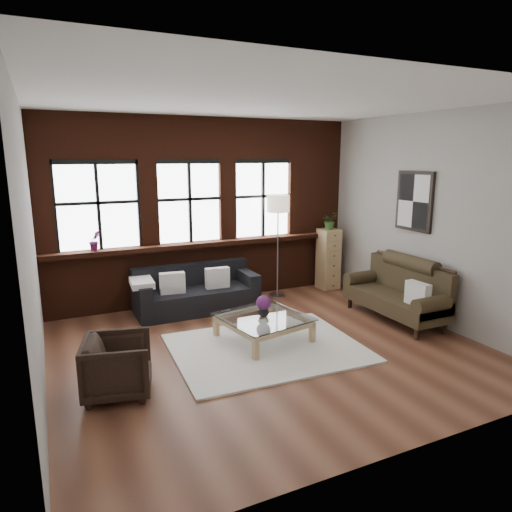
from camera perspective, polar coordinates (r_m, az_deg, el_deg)
name	(u,v)px	position (r m, az deg, el deg)	size (l,w,h in m)	color
floor	(268,348)	(6.31, 1.53, -11.42)	(5.50, 5.50, 0.00)	brown
ceiling	(270,101)	(5.81, 1.72, 18.85)	(5.50, 5.50, 0.00)	white
wall_back	(205,211)	(8.14, -6.37, 5.62)	(5.50, 5.50, 0.00)	#A39F97
wall_front	(410,277)	(3.83, 18.70, -2.51)	(5.50, 5.50, 0.00)	#A39F97
wall_left	(31,250)	(5.24, -26.33, 0.71)	(5.00, 5.00, 0.00)	#A39F97
wall_right	(429,219)	(7.49, 20.81, 4.32)	(5.00, 5.00, 0.00)	#A39F97
brick_backwall	(206,211)	(8.08, -6.23, 5.58)	(5.50, 0.12, 3.20)	#451D10
sill_ledge	(209,243)	(8.08, -5.93, 1.57)	(5.50, 0.30, 0.08)	#451D10
window_left	(98,207)	(7.69, -19.13, 5.76)	(1.38, 0.10, 1.50)	black
window_mid	(189,203)	(7.98, -8.33, 6.52)	(1.38, 0.10, 1.50)	black
window_right	(262,200)	(8.49, 0.81, 6.99)	(1.38, 0.10, 1.50)	black
wall_poster	(414,201)	(7.65, 19.19, 6.48)	(0.05, 0.74, 0.94)	black
shag_rug	(267,348)	(6.28, 1.34, -11.41)	(2.48, 1.95, 0.03)	white
dark_sofa	(197,289)	(7.71, -7.44, -4.17)	(2.02, 0.82, 0.73)	black
pillow_a	(172,283)	(7.45, -10.41, -3.34)	(0.40, 0.14, 0.34)	white
pillow_b	(217,278)	(7.67, -4.85, -2.72)	(0.40, 0.14, 0.34)	white
vintage_settee	(395,291)	(7.50, 17.00, -4.15)	(0.80, 1.80, 0.96)	#312716
pillow_settee	(418,294)	(7.04, 19.56, -4.48)	(0.14, 0.38, 0.34)	white
armchair	(118,366)	(5.28, -16.89, -13.03)	(0.69, 0.71, 0.65)	black
coffee_table	(263,329)	(6.49, 0.93, -9.06)	(1.09, 1.09, 0.37)	tan
vase	(263,311)	(6.40, 0.94, -6.89)	(0.15, 0.15, 0.16)	#B2B2B2
flowers	(264,303)	(6.36, 0.95, -5.86)	(0.21, 0.21, 0.21)	#6B246A
drawer_chest	(328,259)	(8.99, 9.02, -0.36)	(0.36, 0.36, 1.17)	tan
potted_plant_top	(330,221)	(8.86, 9.19, 4.40)	(0.30, 0.26, 0.33)	#2D5923
floor_lamp	(278,243)	(8.25, 2.73, 1.65)	(0.40, 0.40, 2.02)	#A5A5A8
sill_plant	(95,241)	(7.62, -19.53, 1.81)	(0.18, 0.14, 0.32)	#6B246A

